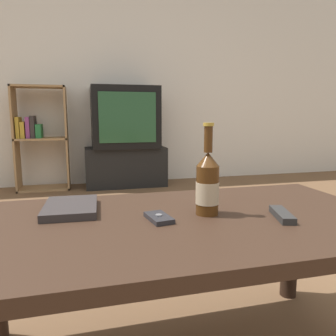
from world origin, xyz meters
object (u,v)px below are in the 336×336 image
tv_stand (126,167)px  bookshelf (38,136)px  beer_bottle (207,184)px  remote_control (282,215)px  television (125,117)px  cell_phone (159,218)px  table_book (71,208)px

tv_stand → bookshelf: bearing=176.9°
beer_bottle → remote_control: 0.24m
television → remote_control: (0.11, -2.83, -0.27)m
tv_stand → beer_bottle: size_ratio=3.15×
tv_stand → bookshelf: 0.98m
tv_stand → bookshelf: (-0.91, 0.05, 0.36)m
cell_phone → remote_control: (0.36, -0.07, 0.00)m
bookshelf → beer_bottle: (0.83, -2.79, 0.01)m
tv_stand → cell_phone: size_ratio=7.77×
cell_phone → table_book: 0.30m
tv_stand → television: (0.00, -0.00, 0.55)m
cell_phone → bookshelf: bearing=93.8°
bookshelf → cell_phone: 2.89m
television → bookshelf: bearing=176.7°
bookshelf → remote_control: bookshelf is taller
beer_bottle → table_book: size_ratio=1.21×
television → table_book: bearing=-100.9°
beer_bottle → television: bearing=88.1°
beer_bottle → table_book: beer_bottle is taller
tv_stand → bookshelf: bookshelf is taller
television → beer_bottle: 2.74m
tv_stand → beer_bottle: bearing=-91.9°
tv_stand → television: television is taller
bookshelf → cell_phone: bearing=-76.7°
remote_control → table_book: table_book is taller
television → cell_phone: size_ratio=6.31×
bookshelf → table_book: bookshelf is taller
bookshelf → remote_control: bearing=-70.3°
cell_phone → table_book: (-0.25, 0.16, 0.00)m
tv_stand → cell_phone: bearing=-95.1°
bookshelf → remote_control: 3.06m
bookshelf → table_book: (0.41, -2.65, -0.07)m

